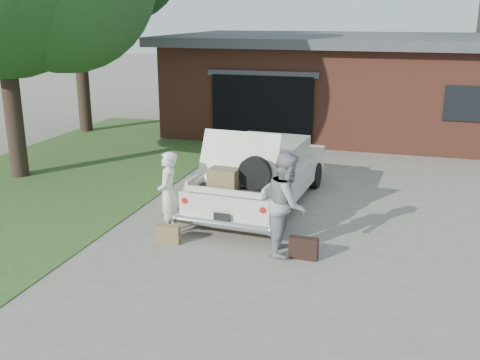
# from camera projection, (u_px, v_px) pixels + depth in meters

# --- Properties ---
(ground) EXTENTS (90.00, 90.00, 0.00)m
(ground) POSITION_uv_depth(u_px,v_px,m) (230.00, 248.00, 10.02)
(ground) COLOR gray
(ground) RESTS_ON ground
(grass_strip) EXTENTS (6.00, 16.00, 0.02)m
(grass_strip) POSITION_uv_depth(u_px,v_px,m) (60.00, 177.00, 14.28)
(grass_strip) COLOR #2D4C1E
(grass_strip) RESTS_ON ground
(house) EXTENTS (12.80, 7.80, 3.30)m
(house) POSITION_uv_depth(u_px,v_px,m) (355.00, 83.00, 19.80)
(house) COLOR brown
(house) RESTS_ON ground
(sedan) EXTENTS (2.12, 4.85, 1.87)m
(sedan) POSITION_uv_depth(u_px,v_px,m) (262.00, 174.00, 12.12)
(sedan) COLOR silver
(sedan) RESTS_ON ground
(woman_left) EXTENTS (0.52, 0.66, 1.59)m
(woman_left) POSITION_uv_depth(u_px,v_px,m) (168.00, 193.00, 10.48)
(woman_left) COLOR white
(woman_left) RESTS_ON ground
(woman_right) EXTENTS (0.74, 0.92, 1.79)m
(woman_right) POSITION_uv_depth(u_px,v_px,m) (288.00, 203.00, 9.63)
(woman_right) COLOR gray
(woman_right) RESTS_ON ground
(suitcase_left) EXTENTS (0.45, 0.17, 0.34)m
(suitcase_left) POSITION_uv_depth(u_px,v_px,m) (168.00, 234.00, 10.20)
(suitcase_left) COLOR olive
(suitcase_left) RESTS_ON ground
(suitcase_right) EXTENTS (0.50, 0.17, 0.38)m
(suitcase_right) POSITION_uv_depth(u_px,v_px,m) (304.00, 248.00, 9.54)
(suitcase_right) COLOR black
(suitcase_right) RESTS_ON ground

